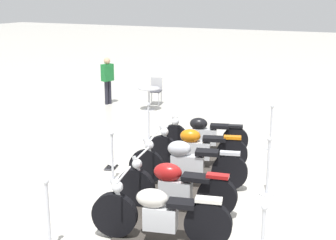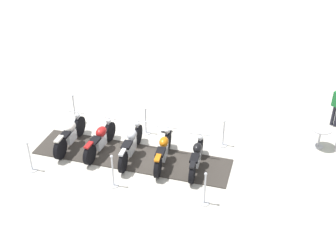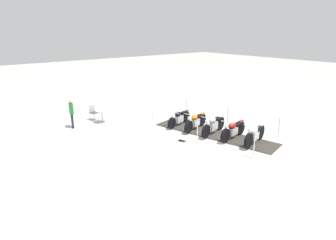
{
  "view_description": "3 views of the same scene",
  "coord_description": "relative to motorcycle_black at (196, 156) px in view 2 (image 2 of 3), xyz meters",
  "views": [
    {
      "loc": [
        8.12,
        3.43,
        3.73
      ],
      "look_at": [
        -1.11,
        -0.94,
        1.0
      ],
      "focal_mm": 51.33,
      "sensor_mm": 36.0,
      "label": 1
    },
    {
      "loc": [
        -6.73,
        9.73,
        8.59
      ],
      "look_at": [
        -0.71,
        -1.25,
        0.99
      ],
      "focal_mm": 46.34,
      "sensor_mm": 36.0,
      "label": 2
    },
    {
      "loc": [
        9.52,
        -10.7,
        5.22
      ],
      "look_at": [
        -1.79,
        -1.59,
        0.64
      ],
      "focal_mm": 30.89,
      "sensor_mm": 36.0,
      "label": 3
    }
  ],
  "objects": [
    {
      "name": "stanchion_left_mid",
      "position": [
        1.82,
        2.01,
        -0.04
      ],
      "size": [
        0.3,
        0.3,
        1.14
      ],
      "color": "silver",
      "rests_on": "ground_plane"
    },
    {
      "name": "stanchion_right_mid",
      "position": [
        2.49,
        -1.0,
        -0.12
      ],
      "size": [
        0.33,
        0.33,
        1.05
      ],
      "color": "silver",
      "rests_on": "ground_plane"
    },
    {
      "name": "info_placard",
      "position": [
        1.89,
        -1.42,
        -0.37
      ],
      "size": [
        0.4,
        0.33,
        0.22
      ],
      "rotation": [
        0.0,
        0.0,
        3.36
      ],
      "color": "#333338",
      "rests_on": "ground_plane"
    },
    {
      "name": "motorcycle_cream",
      "position": [
        4.32,
        0.96,
        0.04
      ],
      "size": [
        0.79,
        2.15,
        1.05
      ],
      "rotation": [
        0.0,
        0.0,
        -1.34
      ],
      "color": "black",
      "rests_on": "display_platform"
    },
    {
      "name": "display_platform",
      "position": [
        2.15,
        0.51,
        -0.43
      ],
      "size": [
        6.8,
        2.93,
        0.03
      ],
      "primitive_type": "cube",
      "rotation": [
        0.0,
        0.0,
        0.22
      ],
      "color": "#38332D",
      "rests_on": "ground_plane"
    },
    {
      "name": "motorcycle_copper",
      "position": [
        1.08,
        0.24,
        0.02
      ],
      "size": [
        0.91,
        2.13,
        0.98
      ],
      "rotation": [
        0.0,
        0.0,
        -1.27
      ],
      "color": "black",
      "rests_on": "display_platform"
    },
    {
      "name": "motorcycle_black",
      "position": [
        0.0,
        0.0,
        0.0
      ],
      "size": [
        0.86,
        2.04,
        0.91
      ],
      "rotation": [
        0.0,
        0.0,
        -1.3
      ],
      "color": "black",
      "rests_on": "display_platform"
    },
    {
      "name": "motorcycle_chrome",
      "position": [
        2.16,
        0.47,
        0.06
      ],
      "size": [
        0.91,
        2.29,
        1.02
      ],
      "rotation": [
        0.0,
        0.0,
        -1.31
      ],
      "color": "black",
      "rests_on": "display_platform"
    },
    {
      "name": "stanchion_right_rear",
      "position": [
        5.24,
        -0.39,
        -0.02
      ],
      "size": [
        0.28,
        0.28,
        1.15
      ],
      "color": "silver",
      "rests_on": "ground_plane"
    },
    {
      "name": "motorcycle_maroon",
      "position": [
        3.24,
        0.72,
        0.04
      ],
      "size": [
        0.67,
        2.14,
        1.0
      ],
      "rotation": [
        0.0,
        0.0,
        -1.41
      ],
      "color": "black",
      "rests_on": "display_platform"
    },
    {
      "name": "cafe_table",
      "position": [
        -3.19,
        -3.13,
        0.1
      ],
      "size": [
        0.71,
        0.71,
        0.74
      ],
      "color": "#B7B7BC",
      "rests_on": "ground_plane"
    },
    {
      "name": "stanchion_right_front",
      "position": [
        -0.26,
        -1.61,
        -0.13
      ],
      "size": [
        0.33,
        0.33,
        1.01
      ],
      "color": "silver",
      "rests_on": "ground_plane"
    },
    {
      "name": "stanchion_left_front",
      "position": [
        -0.93,
        1.4,
        -0.07
      ],
      "size": [
        0.31,
        0.31,
        1.12
      ],
      "color": "silver",
      "rests_on": "ground_plane"
    },
    {
      "name": "ground_plane",
      "position": [
        2.15,
        0.51,
        -0.45
      ],
      "size": [
        80.0,
        80.0,
        0.0
      ],
      "primitive_type": "plane",
      "color": "beige"
    },
    {
      "name": "stanchion_left_rear",
      "position": [
        4.57,
        2.62,
        -0.13
      ],
      "size": [
        0.36,
        0.36,
        1.07
      ],
      "color": "silver",
      "rests_on": "ground_plane"
    }
  ]
}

